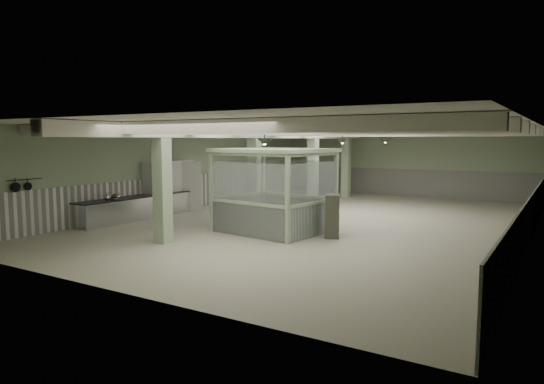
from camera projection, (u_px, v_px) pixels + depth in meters
The scene contains 35 objects.
floor at pixel (324, 222), 18.48m from camera, with size 20.00×20.00×0.00m, color beige.
ceiling at pixel (325, 127), 18.09m from camera, with size 14.00×20.00×0.02m, color silver.
wall_back at pixel (402, 164), 26.76m from camera, with size 14.00×0.02×3.60m, color #97A886.
wall_front at pixel (112, 205), 9.81m from camera, with size 14.00×0.02×3.60m, color #97A886.
wall_left at pixel (184, 169), 21.93m from camera, with size 0.02×20.00×3.60m, color #97A886.
wall_right at pixel (534, 183), 14.64m from camera, with size 0.02×20.00×3.60m, color #97A886.
wainscot_left at pixel (185, 192), 22.03m from camera, with size 0.05×19.90×1.50m, color white.
wainscot_right at pixel (531, 218), 14.77m from camera, with size 0.05×19.90×1.50m, color white.
wainscot_back at pixel (402, 183), 26.85m from camera, with size 13.90×0.05×1.50m, color white.
girder at pixel (268, 133), 19.42m from camera, with size 0.45×19.90×0.40m, color silver.
beam_a at pixel (192, 127), 11.76m from camera, with size 13.90×0.35×0.32m, color silver.
beam_b at pixel (250, 129), 13.88m from camera, with size 13.90×0.35×0.32m, color silver.
beam_c at pixel (292, 130), 15.99m from camera, with size 13.90×0.35×0.32m, color silver.
beam_d at pixel (325, 131), 18.11m from camera, with size 13.90×0.35×0.32m, color silver.
beam_e at pixel (351, 132), 20.23m from camera, with size 13.90×0.35×0.32m, color silver.
beam_f at pixel (371, 133), 22.35m from camera, with size 13.90×0.35×0.32m, color silver.
beam_g at pixel (389, 134), 24.46m from camera, with size 13.90×0.35×0.32m, color silver.
column_a at pixel (162, 184), 14.50m from camera, with size 0.42×0.42×3.60m, color #A9C59E.
column_b at pixel (255, 174), 18.74m from camera, with size 0.42×0.42×3.60m, color #A9C59E.
column_c at pixel (313, 168), 22.97m from camera, with size 0.42×0.42×3.60m, color #A9C59E.
column_d at pixel (346, 164), 26.36m from camera, with size 0.42×0.42×3.60m, color #A9C59E.
hook_rail at pixel (25, 180), 15.45m from camera, with size 0.02×0.02×1.20m, color black.
pendant_front at pixel (264, 142), 13.66m from camera, with size 0.44×0.44×0.22m, color #2B3A2D.
pendant_mid at pixel (342, 141), 18.31m from camera, with size 0.44×0.44×0.22m, color #2B3A2D.
pendant_back at pixel (385, 141), 22.55m from camera, with size 0.44×0.44×0.22m, color #2B3A2D.
prep_counter at pixel (136, 208), 19.02m from camera, with size 0.94×5.38×0.91m.
pitcher_near at pixel (118, 196), 17.97m from camera, with size 0.19×0.21×0.27m, color #B0B0B4, non-canonical shape.
pitcher_far at pixel (107, 197), 17.57m from camera, with size 0.21×0.24×0.31m, color #B0B0B4, non-canonical shape.
veg_colander at pixel (114, 197), 17.95m from camera, with size 0.42×0.42×0.19m, color #3B3B40, non-canonical shape.
orange_bowl at pixel (172, 191), 20.63m from camera, with size 0.27×0.27×0.10m, color #B2B2B7.
skillet_near at pixel (16, 187), 15.16m from camera, with size 0.31×0.31×0.04m, color black.
skillet_far at pixel (28, 186), 15.50m from camera, with size 0.26×0.26×0.04m, color black.
walkin_cooler at pixel (170, 186), 20.65m from camera, with size 1.16×2.48×2.27m.
guard_booth at pixel (274, 176), 16.37m from camera, with size 3.85×3.39×2.82m.
filing_cabinet at pixel (332, 216), 15.43m from camera, with size 0.45×0.64×1.38m, color #4D5144.
Camera 1 is at (7.87, -16.59, 3.11)m, focal length 32.00 mm.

